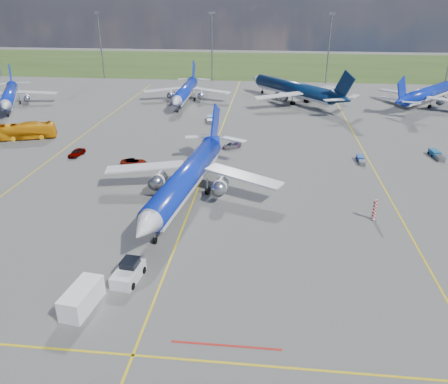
# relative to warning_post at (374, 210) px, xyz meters

# --- Properties ---
(ground) EXTENTS (400.00, 400.00, 0.00)m
(ground) POSITION_rel_warning_post_xyz_m (-26.00, -8.00, -1.50)
(ground) COLOR #525250
(ground) RESTS_ON ground
(grass_strip) EXTENTS (400.00, 80.00, 0.01)m
(grass_strip) POSITION_rel_warning_post_xyz_m (-26.00, 142.00, -1.50)
(grass_strip) COLOR #2D4719
(grass_strip) RESTS_ON ground
(taxiway_lines) EXTENTS (60.25, 160.00, 0.02)m
(taxiway_lines) POSITION_rel_warning_post_xyz_m (-25.83, 19.70, -1.49)
(taxiway_lines) COLOR gold
(taxiway_lines) RESTS_ON ground
(floodlight_masts) EXTENTS (202.20, 0.50, 22.70)m
(floodlight_masts) POSITION_rel_warning_post_xyz_m (-16.00, 102.00, 11.06)
(floodlight_masts) COLOR slate
(floodlight_masts) RESTS_ON ground
(warning_post) EXTENTS (0.50, 0.50, 3.00)m
(warning_post) POSITION_rel_warning_post_xyz_m (0.00, 0.00, 0.00)
(warning_post) COLOR red
(warning_post) RESTS_ON ground
(bg_jet_nw) EXTENTS (39.34, 43.08, 9.14)m
(bg_jet_nw) POSITION_rel_warning_post_xyz_m (-86.21, 57.03, -1.50)
(bg_jet_nw) COLOR #0C25B2
(bg_jet_nw) RESTS_ON ground
(bg_jet_nnw) EXTENTS (27.45, 35.85, 9.33)m
(bg_jet_nnw) POSITION_rel_warning_post_xyz_m (-39.11, 67.20, -1.50)
(bg_jet_nnw) COLOR #0C25B2
(bg_jet_nnw) RESTS_ON ground
(bg_jet_n) EXTENTS (51.90, 53.14, 11.08)m
(bg_jet_n) POSITION_rel_warning_post_xyz_m (-8.49, 71.00, -1.50)
(bg_jet_n) COLOR #081F44
(bg_jet_n) RESTS_ON ground
(bg_jet_ne) EXTENTS (45.53, 46.51, 9.71)m
(bg_jet_ne) POSITION_rel_warning_post_xyz_m (28.15, 70.70, -1.50)
(bg_jet_ne) COLOR #0C25B2
(bg_jet_ne) RESTS_ON ground
(main_airliner) EXTENTS (35.34, 43.56, 10.47)m
(main_airliner) POSITION_rel_warning_post_xyz_m (-26.97, 3.72, -1.50)
(main_airliner) COLOR #0C25B2
(main_airliner) RESTS_ON ground
(pushback_tug) EXTENTS (2.93, 6.49, 2.16)m
(pushback_tug) POSITION_rel_warning_post_xyz_m (-29.67, -17.13, -0.63)
(pushback_tug) COLOR silver
(pushback_tug) RESTS_ON ground
(service_van) EXTENTS (2.97, 5.51, 2.31)m
(service_van) POSITION_rel_warning_post_xyz_m (-32.85, -22.30, -0.34)
(service_van) COLOR white
(service_van) RESTS_ON ground
(apron_bus) EXTENTS (12.74, 6.71, 3.47)m
(apron_bus) POSITION_rel_warning_post_xyz_m (-67.03, 29.82, 0.23)
(apron_bus) COLOR orange
(apron_bus) RESTS_ON ground
(service_car_a) EXTENTS (2.51, 4.34, 1.39)m
(service_car_a) POSITION_rel_warning_post_xyz_m (-51.75, 20.57, -0.81)
(service_car_a) COLOR #999999
(service_car_a) RESTS_ON ground
(service_car_b) EXTENTS (4.92, 2.79, 1.29)m
(service_car_b) POSITION_rel_warning_post_xyz_m (-39.32, 16.71, -0.85)
(service_car_b) COLOR #999999
(service_car_b) RESTS_ON ground
(service_car_c) EXTENTS (4.25, 3.78, 1.18)m
(service_car_c) POSITION_rel_warning_post_xyz_m (-22.37, 28.37, -0.91)
(service_car_c) COLOR #999999
(service_car_c) RESTS_ON ground
(baggage_tug_w) EXTENTS (1.27, 4.22, 0.94)m
(baggage_tug_w) POSITION_rel_warning_post_xyz_m (2.30, 22.96, -1.06)
(baggage_tug_w) COLOR #193D9B
(baggage_tug_w) RESTS_ON ground
(baggage_tug_c) EXTENTS (1.69, 4.99, 1.10)m
(baggage_tug_c) POSITION_rel_warning_post_xyz_m (-29.49, 47.89, -0.99)
(baggage_tug_c) COLOR #185092
(baggage_tug_c) RESTS_ON ground
(baggage_tug_e) EXTENTS (1.74, 5.09, 1.12)m
(baggage_tug_e) POSITION_rel_warning_post_xyz_m (17.10, 26.99, -0.98)
(baggage_tug_e) COLOR #165587
(baggage_tug_e) RESTS_ON ground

